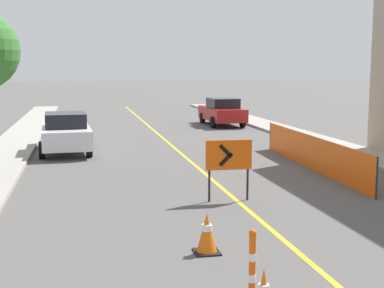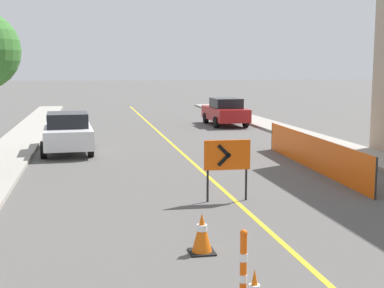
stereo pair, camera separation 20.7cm
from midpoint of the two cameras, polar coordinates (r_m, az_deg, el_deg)
name	(u,v)px [view 1 (the left image)]	position (r m, az deg, el deg)	size (l,w,h in m)	color
lane_stripe	(180,153)	(21.04, -1.52, -0.96)	(0.12, 51.80, 0.01)	gold
sidewalk_left	(4,157)	(20.91, -19.69, -1.32)	(1.88, 51.80, 0.13)	#9E998E
sidewalk_right	(336,146)	(23.13, 14.84, -0.25)	(1.88, 51.80, 0.13)	#9E998E
traffic_cone_fifth	(207,233)	(9.78, 0.97, -9.49)	(0.46, 0.46, 0.74)	black
delineator_post_rear	(252,279)	(7.42, 5.60, -14.09)	(0.30, 0.30, 1.21)	black
arrow_barricade_primary	(229,157)	(13.35, 3.49, -1.45)	(1.17, 0.10, 1.55)	#EF560C
safety_mesh_fence	(311,152)	(18.14, 12.25, -0.85)	(0.34, 8.65, 1.10)	#EF560C
parked_car_curb_near	(66,133)	(21.64, -13.55, 1.20)	(2.00, 4.38, 1.59)	silver
parked_car_curb_mid	(222,112)	(31.17, 3.03, 3.47)	(1.94, 4.34, 1.59)	maroon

